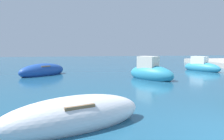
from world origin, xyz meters
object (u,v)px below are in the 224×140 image
at_px(moored_boat_2, 74,116).
at_px(moored_boat_4, 201,67).
at_px(moored_boat_5, 151,72).
at_px(moored_boat_0, 42,71).

xyz_separation_m(moored_boat_2, moored_boat_4, (10.85, 11.48, 0.06)).
xyz_separation_m(moored_boat_4, moored_boat_5, (-5.99, -3.76, 0.07)).
xyz_separation_m(moored_boat_0, moored_boat_4, (13.39, 0.77, 0.05)).
distance_m(moored_boat_0, moored_boat_5, 7.98).
bearing_deg(moored_boat_2, moored_boat_5, 36.95).
height_order(moored_boat_0, moored_boat_5, moored_boat_5).
height_order(moored_boat_2, moored_boat_4, moored_boat_4).
height_order(moored_boat_2, moored_boat_5, moored_boat_5).
height_order(moored_boat_4, moored_boat_5, moored_boat_5).
distance_m(moored_boat_0, moored_boat_4, 13.42).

